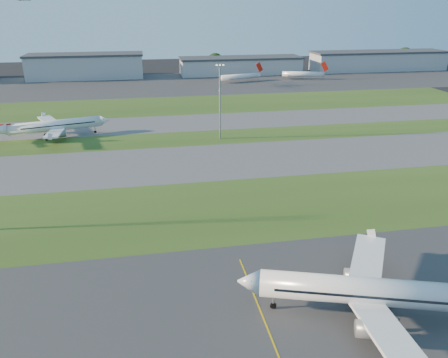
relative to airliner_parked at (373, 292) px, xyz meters
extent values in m
cube|color=#2C4818|center=(-21.00, 41.07, -4.46)|extent=(300.00, 34.00, 0.01)
cube|color=#515154|center=(-21.00, 74.07, -4.46)|extent=(300.00, 32.00, 0.01)
cube|color=#2C4818|center=(-21.00, 99.07, -4.46)|extent=(300.00, 18.00, 0.01)
cube|color=#515154|center=(-21.00, 121.07, -4.46)|extent=(300.00, 26.00, 0.01)
cube|color=#2C4818|center=(-21.00, 154.07, -4.46)|extent=(300.00, 40.00, 0.01)
cube|color=#333335|center=(-21.00, 214.07, -4.46)|extent=(400.00, 80.00, 0.01)
cylinder|color=white|center=(-0.37, 0.12, 0.13)|extent=(32.43, 14.09, 4.15)
cube|color=white|center=(-2.04, -8.52, -0.42)|extent=(6.05, 16.68, 1.69)
cube|color=white|center=(3.37, 8.09, -0.42)|extent=(12.85, 16.49, 1.69)
cylinder|color=slate|center=(-2.85, -5.73, -1.62)|extent=(5.14, 3.81, 2.51)
cylinder|color=slate|center=(1.07, 6.31, -1.62)|extent=(5.14, 3.81, 2.51)
cylinder|color=white|center=(-62.98, 109.30, -0.13)|extent=(30.95, 11.38, 3.92)
cube|color=white|center=(-66.00, 117.05, -0.65)|extent=(11.39, 15.82, 1.59)
cube|color=white|center=(-61.96, 101.06, -0.65)|extent=(4.69, 15.48, 1.59)
cylinder|color=slate|center=(-63.95, 115.23, -1.78)|extent=(4.78, 3.36, 2.37)
cylinder|color=slate|center=(-61.01, 103.63, -1.78)|extent=(4.78, 3.36, 2.37)
cylinder|color=white|center=(27.08, 212.79, -1.26)|extent=(25.90, 10.11, 3.20)
cube|color=red|center=(39.59, 216.30, 3.54)|extent=(5.06, 1.69, 6.16)
cylinder|color=white|center=(67.71, 215.37, -1.26)|extent=(25.92, 9.98, 3.20)
cube|color=red|center=(80.25, 211.92, 3.54)|extent=(5.07, 1.66, 6.16)
cylinder|color=gray|center=(-6.00, 97.07, 8.04)|extent=(0.60, 0.60, 25.00)
cube|color=gray|center=(-6.00, 97.07, 20.94)|extent=(3.20, 0.50, 0.80)
cube|color=#FFF2CC|center=(-6.00, 97.07, 20.94)|extent=(2.80, 0.70, 0.35)
cube|color=#9C9EA4|center=(-66.00, 244.07, 2.54)|extent=(70.00, 22.00, 14.00)
cube|color=#383A3F|center=(-66.00, 244.07, 10.14)|extent=(71.40, 23.00, 1.20)
cube|color=#9C9EA4|center=(34.00, 244.07, 0.54)|extent=(80.00, 22.00, 10.00)
cube|color=#383A3F|center=(34.00, 244.07, 6.14)|extent=(81.60, 23.00, 1.20)
cube|color=#9C9EA4|center=(134.00, 244.07, 1.54)|extent=(95.00, 22.00, 12.00)
cube|color=#383A3F|center=(134.00, 244.07, 8.14)|extent=(96.90, 23.00, 1.20)
cylinder|color=black|center=(-41.00, 255.07, -2.66)|extent=(1.00, 1.00, 3.60)
sphere|color=black|center=(-41.00, 255.07, 1.39)|extent=(9.90, 9.90, 9.90)
cylinder|color=black|center=(19.00, 258.07, -2.36)|extent=(1.00, 1.00, 4.20)
sphere|color=black|center=(19.00, 258.07, 2.36)|extent=(11.55, 11.55, 11.55)
cylinder|color=black|center=(94.00, 256.07, -2.56)|extent=(1.00, 1.00, 3.80)
sphere|color=black|center=(94.00, 256.07, 1.71)|extent=(10.45, 10.45, 10.45)
cylinder|color=black|center=(164.00, 260.07, -2.16)|extent=(1.00, 1.00, 4.60)
sphere|color=black|center=(164.00, 260.07, 3.01)|extent=(12.65, 12.65, 12.65)
camera|label=1|loc=(-31.59, -48.95, 39.96)|focal=35.00mm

